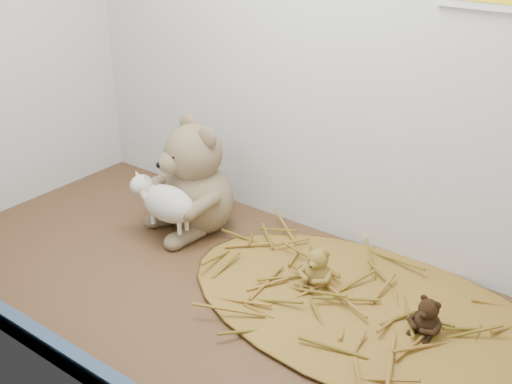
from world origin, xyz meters
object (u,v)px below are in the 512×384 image
Objects in this scene: mini_teddy_brown at (428,315)px; mini_teddy_tan at (318,265)px; main_teddy at (197,176)px; toy_lamb at (168,204)px.

mini_teddy_tan is at bearing -172.07° from mini_teddy_brown.
mini_teddy_brown is (21.23, -1.21, -0.48)cm from mini_teddy_tan.
toy_lamb is at bearing -67.74° from main_teddy.
mini_teddy_brown is (53.57, 2.80, -4.30)cm from toy_lamb.
mini_teddy_tan is at bearing 14.29° from main_teddy.
main_teddy is 9.03cm from toy_lamb.
main_teddy is 54.36cm from mini_teddy_brown.
toy_lamb is 32.81cm from mini_teddy_tan.
main_teddy is at bearing -174.91° from mini_teddy_brown.
mini_teddy_tan is (32.34, -4.53, -6.73)cm from main_teddy.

